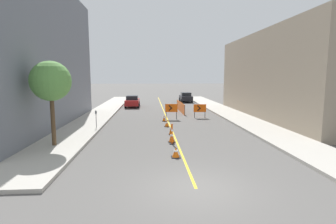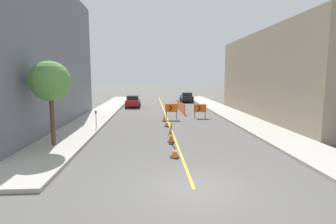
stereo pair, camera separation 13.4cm
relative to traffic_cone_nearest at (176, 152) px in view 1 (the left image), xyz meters
The scene contains 19 objects.
ground_plane 3.91m from the traffic_cone_nearest, 84.45° to the right, with size 300.00×300.00×0.00m, color #565451.
lane_stripe 17.78m from the traffic_cone_nearest, 88.78° to the left, with size 0.12×43.31×0.01m.
sidewalk_left 19.02m from the traffic_cone_nearest, 110.87° to the left, with size 3.14×43.31×0.17m.
sidewalk_right 19.30m from the traffic_cone_nearest, 67.03° to the left, with size 3.14×43.31×0.17m.
building_facade_left 15.52m from the traffic_cone_nearest, 141.68° to the left, with size 6.00×19.93×11.80m.
building_facade_right 17.89m from the traffic_cone_nearest, 46.05° to the left, with size 6.00×21.46×8.48m.
traffic_cone_nearest is the anchor object (origin of this frame).
traffic_cone_second 3.18m from the traffic_cone_nearest, 88.91° to the left, with size 0.45×0.45×0.69m.
traffic_cone_third 5.37m from the traffic_cone_nearest, 88.00° to the left, with size 0.33×0.33×0.75m.
traffic_cone_fourth 8.44m from the traffic_cone_nearest, 89.43° to the left, with size 0.42×0.42×0.55m.
traffic_cone_fifth 11.09m from the traffic_cone_nearest, 89.97° to the left, with size 0.38×0.38×0.55m.
delineator_post_front 2.72m from the traffic_cone_nearest, 89.36° to the left, with size 0.31×0.31×1.28m.
arrow_barricade_primary 12.18m from the traffic_cone_nearest, 86.36° to the left, with size 1.20×0.17×1.52m.
arrow_barricade_secondary 13.44m from the traffic_cone_nearest, 73.87° to the left, with size 1.26×0.12×1.39m.
safety_mesh_fence 17.95m from the traffic_cone_nearest, 82.52° to the left, with size 0.17×6.68×1.16m.
parked_car_curb_near 23.28m from the traffic_cone_nearest, 99.17° to the left, with size 1.93×4.30×1.59m.
parked_car_curb_mid 30.09m from the traffic_cone_nearest, 81.18° to the left, with size 1.93×4.31×1.59m.
parking_meter_near_curb 9.47m from the traffic_cone_nearest, 126.10° to the left, with size 0.12×0.11×1.36m.
street_tree_left_near 8.15m from the traffic_cone_nearest, 161.59° to the left, with size 2.28×2.28×4.88m.
Camera 1 is at (-1.70, -9.20, 4.16)m, focal length 28.00 mm.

